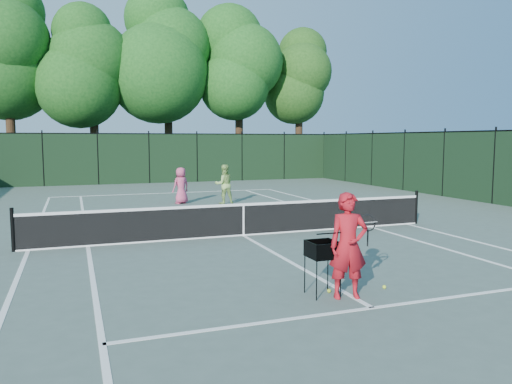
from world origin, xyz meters
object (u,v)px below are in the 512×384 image
object	(u,v)px
coach	(348,246)
loose_ball_near_cart	(329,291)
player_pink	(181,186)
ball_hopper	(323,250)
player_green	(224,184)
loose_ball_midcourt	(384,287)

from	to	relation	value
coach	loose_ball_near_cart	size ratio (longest dim) A/B	26.35
player_pink	loose_ball_near_cart	world-z (taller)	player_pink
player_pink	ball_hopper	world-z (taller)	player_pink
ball_hopper	coach	bearing A→B (deg)	-40.38
player_green	loose_ball_midcourt	world-z (taller)	player_green
player_green	loose_ball_near_cart	distance (m)	12.47
player_green	ball_hopper	world-z (taller)	player_green
loose_ball_midcourt	ball_hopper	bearing A→B (deg)	177.01
coach	player_pink	world-z (taller)	coach
coach	ball_hopper	xyz separation A→B (m)	(-0.34, 0.27, -0.11)
player_pink	loose_ball_midcourt	world-z (taller)	player_pink
player_pink	coach	bearing A→B (deg)	68.07
ball_hopper	loose_ball_midcourt	distance (m)	1.44
player_green	loose_ball_near_cart	size ratio (longest dim) A/B	24.12
player_pink	ball_hopper	bearing A→B (deg)	66.60
loose_ball_near_cart	ball_hopper	bearing A→B (deg)	-157.20
player_pink	player_green	xyz separation A→B (m)	(1.68, -0.68, 0.06)
coach	loose_ball_near_cart	world-z (taller)	coach
coach	ball_hopper	size ratio (longest dim) A/B	1.90
player_pink	player_green	bearing A→B (deg)	135.48
player_pink	player_green	size ratio (longest dim) A/B	0.93
loose_ball_near_cart	loose_ball_midcourt	size ratio (longest dim) A/B	1.00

